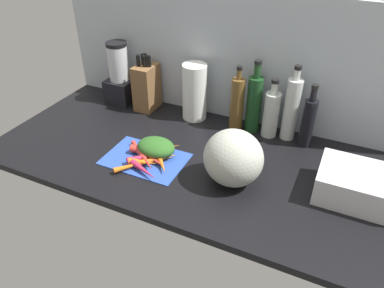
{
  "coord_description": "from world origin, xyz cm",
  "views": [
    {
      "loc": [
        55.16,
        -116.05,
        91.49
      ],
      "look_at": [
        4.78,
        -9.02,
        11.99
      ],
      "focal_mm": 34.61,
      "sensor_mm": 36.0,
      "label": 1
    }
  ],
  "objects_px": {
    "cutting_board": "(145,159)",
    "knife_block": "(147,86)",
    "carrot_4": "(160,149)",
    "blender_appliance": "(120,77)",
    "carrot_2": "(164,156)",
    "winter_squash": "(233,158)",
    "carrot_1": "(145,159)",
    "bottle_4": "(308,121)",
    "carrot_10": "(154,160)",
    "carrot_9": "(150,153)",
    "carrot_5": "(162,148)",
    "carrot_0": "(133,165)",
    "paper_towel_roll": "(195,92)",
    "carrot_11": "(143,162)",
    "bottle_0": "(237,104)",
    "bottle_1": "(254,103)",
    "bottle_2": "(271,113)",
    "carrot_3": "(156,160)",
    "carrot_12": "(162,165)",
    "bottle_3": "(291,109)",
    "carrot_8": "(140,152)",
    "carrot_6": "(147,156)",
    "carrot_7": "(144,170)",
    "dish_rack": "(358,185)"
  },
  "relations": [
    {
      "from": "bottle_1",
      "to": "bottle_2",
      "type": "distance_m",
      "value": 0.09
    },
    {
      "from": "carrot_4",
      "to": "blender_appliance",
      "type": "distance_m",
      "value": 0.56
    },
    {
      "from": "carrot_0",
      "to": "carrot_9",
      "type": "xyz_separation_m",
      "value": [
        0.02,
        0.1,
        0.01
      ]
    },
    {
      "from": "carrot_9",
      "to": "blender_appliance",
      "type": "distance_m",
      "value": 0.57
    },
    {
      "from": "paper_towel_roll",
      "to": "bottle_4",
      "type": "bearing_deg",
      "value": -1.76
    },
    {
      "from": "bottle_0",
      "to": "bottle_1",
      "type": "xyz_separation_m",
      "value": [
        0.07,
        0.03,
        0.01
      ]
    },
    {
      "from": "carrot_5",
      "to": "bottle_2",
      "type": "height_order",
      "value": "bottle_2"
    },
    {
      "from": "carrot_0",
      "to": "carrot_9",
      "type": "height_order",
      "value": "carrot_9"
    },
    {
      "from": "carrot_3",
      "to": "carrot_8",
      "type": "distance_m",
      "value": 0.09
    },
    {
      "from": "bottle_3",
      "to": "bottle_4",
      "type": "xyz_separation_m",
      "value": [
        0.08,
        -0.03,
        -0.03
      ]
    },
    {
      "from": "carrot_3",
      "to": "carrot_9",
      "type": "bearing_deg",
      "value": 149.32
    },
    {
      "from": "carrot_1",
      "to": "bottle_4",
      "type": "bearing_deg",
      "value": 36.96
    },
    {
      "from": "carrot_3",
      "to": "knife_block",
      "type": "height_order",
      "value": "knife_block"
    },
    {
      "from": "carrot_0",
      "to": "carrot_6",
      "type": "xyz_separation_m",
      "value": [
        0.02,
        0.07,
        0.0
      ]
    },
    {
      "from": "carrot_7",
      "to": "bottle_2",
      "type": "height_order",
      "value": "bottle_2"
    },
    {
      "from": "carrot_0",
      "to": "winter_squash",
      "type": "height_order",
      "value": "winter_squash"
    },
    {
      "from": "carrot_4",
      "to": "carrot_8",
      "type": "xyz_separation_m",
      "value": [
        -0.07,
        -0.05,
        -0.0
      ]
    },
    {
      "from": "bottle_0",
      "to": "bottle_1",
      "type": "relative_size",
      "value": 0.91
    },
    {
      "from": "carrot_7",
      "to": "carrot_9",
      "type": "xyz_separation_m",
      "value": [
        -0.04,
        0.11,
        0.0
      ]
    },
    {
      "from": "carrot_4",
      "to": "bottle_0",
      "type": "bearing_deg",
      "value": 55.83
    },
    {
      "from": "carrot_6",
      "to": "carrot_11",
      "type": "bearing_deg",
      "value": -80.24
    },
    {
      "from": "carrot_1",
      "to": "carrot_5",
      "type": "bearing_deg",
      "value": 78.34
    },
    {
      "from": "carrot_5",
      "to": "carrot_9",
      "type": "bearing_deg",
      "value": -115.11
    },
    {
      "from": "carrot_12",
      "to": "carrot_5",
      "type": "bearing_deg",
      "value": 119.05
    },
    {
      "from": "bottle_3",
      "to": "carrot_9",
      "type": "bearing_deg",
      "value": -140.23
    },
    {
      "from": "carrot_7",
      "to": "carrot_3",
      "type": "bearing_deg",
      "value": 83.68
    },
    {
      "from": "cutting_board",
      "to": "knife_block",
      "type": "bearing_deg",
      "value": 119.33
    },
    {
      "from": "cutting_board",
      "to": "bottle_4",
      "type": "bearing_deg",
      "value": 34.44
    },
    {
      "from": "dish_rack",
      "to": "carrot_6",
      "type": "bearing_deg",
      "value": -170.65
    },
    {
      "from": "carrot_9",
      "to": "paper_towel_roll",
      "type": "xyz_separation_m",
      "value": [
        0.02,
        0.39,
        0.11
      ]
    },
    {
      "from": "carrot_8",
      "to": "paper_towel_roll",
      "type": "xyz_separation_m",
      "value": [
        0.07,
        0.4,
        0.12
      ]
    },
    {
      "from": "bottle_0",
      "to": "carrot_0",
      "type": "bearing_deg",
      "value": -119.28
    },
    {
      "from": "paper_towel_roll",
      "to": "bottle_1",
      "type": "bearing_deg",
      "value": 1.69
    },
    {
      "from": "carrot_9",
      "to": "winter_squash",
      "type": "bearing_deg",
      "value": -0.38
    },
    {
      "from": "carrot_9",
      "to": "carrot_10",
      "type": "xyz_separation_m",
      "value": [
        0.04,
        -0.03,
        -0.0
      ]
    },
    {
      "from": "knife_block",
      "to": "blender_appliance",
      "type": "bearing_deg",
      "value": 176.88
    },
    {
      "from": "carrot_0",
      "to": "carrot_2",
      "type": "xyz_separation_m",
      "value": [
        0.08,
        0.11,
        0.0
      ]
    },
    {
      "from": "knife_block",
      "to": "bottle_0",
      "type": "xyz_separation_m",
      "value": [
        0.48,
        -0.01,
        0.01
      ]
    },
    {
      "from": "carrot_1",
      "to": "carrot_11",
      "type": "distance_m",
      "value": 0.02
    },
    {
      "from": "carrot_0",
      "to": "paper_towel_roll",
      "type": "relative_size",
      "value": 0.57
    },
    {
      "from": "carrot_7",
      "to": "carrot_10",
      "type": "bearing_deg",
      "value": 88.83
    },
    {
      "from": "bottle_0",
      "to": "dish_rack",
      "type": "xyz_separation_m",
      "value": [
        0.56,
        -0.27,
        -0.08
      ]
    },
    {
      "from": "carrot_12",
      "to": "knife_block",
      "type": "xyz_separation_m",
      "value": [
        -0.32,
        0.43,
        0.1
      ]
    },
    {
      "from": "carrot_2",
      "to": "winter_squash",
      "type": "height_order",
      "value": "winter_squash"
    },
    {
      "from": "carrot_6",
      "to": "carrot_11",
      "type": "distance_m",
      "value": 0.04
    },
    {
      "from": "carrot_10",
      "to": "winter_squash",
      "type": "bearing_deg",
      "value": 5.34
    },
    {
      "from": "carrot_3",
      "to": "carrot_7",
      "type": "distance_m",
      "value": 0.08
    },
    {
      "from": "winter_squash",
      "to": "blender_appliance",
      "type": "height_order",
      "value": "blender_appliance"
    },
    {
      "from": "carrot_0",
      "to": "dish_rack",
      "type": "distance_m",
      "value": 0.85
    },
    {
      "from": "carrot_8",
      "to": "knife_block",
      "type": "relative_size",
      "value": 0.58
    }
  ]
}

